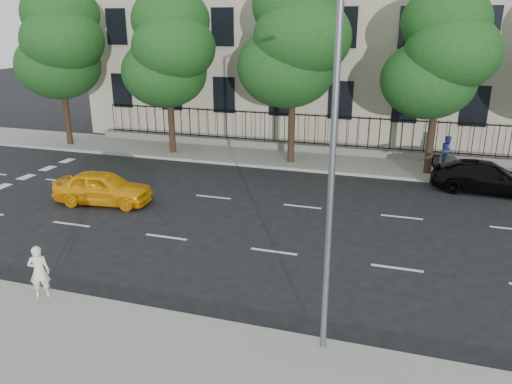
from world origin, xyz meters
TOP-DOWN VIEW (x-y plane):
  - ground at (0.00, 0.00)m, footprint 120.00×120.00m
  - near_sidewalk at (0.00, -4.00)m, footprint 60.00×4.00m
  - far_sidewalk at (0.00, 14.00)m, footprint 60.00×4.00m
  - lane_markings at (0.00, 4.75)m, footprint 49.60×4.62m
  - iron_fence at (0.00, 15.70)m, footprint 30.00×0.50m
  - street_light at (2.50, -1.77)m, footprint 0.25×3.32m
  - tree_a at (-15.96, 13.36)m, footprint 5.71×5.31m
  - tree_b at (-8.96, 13.36)m, footprint 5.53×5.12m
  - tree_c at (-1.96, 13.36)m, footprint 5.89×5.50m
  - tree_d at (5.04, 13.36)m, footprint 5.34×4.94m
  - yellow_taxi at (-8.13, 4.90)m, footprint 4.27×2.10m
  - black_sedan at (7.47, 11.32)m, footprint 4.89×2.26m
  - woman_near at (-5.26, -2.40)m, footprint 0.66×0.58m
  - pedestrian_far at (5.95, 14.92)m, footprint 0.64×0.80m

SIDE VIEW (x-z plane):
  - ground at x=0.00m, z-range 0.00..0.00m
  - lane_markings at x=0.00m, z-range 0.00..0.01m
  - near_sidewalk at x=0.00m, z-range 0.00..0.15m
  - far_sidewalk at x=0.00m, z-range 0.00..0.15m
  - iron_fence at x=0.00m, z-range -0.45..1.75m
  - black_sedan at x=7.47m, z-range 0.00..1.38m
  - yellow_taxi at x=-8.13m, z-range 0.00..1.40m
  - woman_near at x=-5.26m, z-range 0.15..1.67m
  - pedestrian_far at x=5.95m, z-range 0.15..1.73m
  - street_light at x=2.50m, z-range 1.12..9.17m
  - tree_d at x=5.04m, z-range 1.42..10.26m
  - tree_b at x=-8.96m, z-range 1.35..10.33m
  - tree_a at x=-15.96m, z-range 1.43..10.82m
  - tree_c at x=-1.96m, z-range 1.51..11.31m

